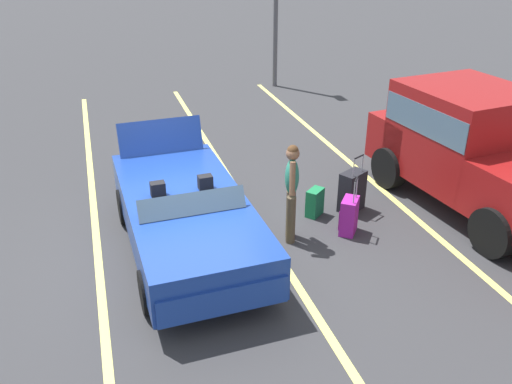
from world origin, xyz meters
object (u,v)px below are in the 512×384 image
convertible_car (189,224)px  suitcase_medium_bright (349,216)px  suitcase_small_carryon (315,203)px  traveler_person (292,188)px  parked_pickup_truck_near (481,150)px  suitcase_large_black (352,191)px

convertible_car → suitcase_medium_bright: 2.67m
suitcase_medium_bright → suitcase_small_carryon: suitcase_medium_bright is taller
suitcase_small_carryon → traveler_person: size_ratio=0.30×
convertible_car → suitcase_small_carryon: convertible_car is taller
suitcase_medium_bright → parked_pickup_truck_near: bearing=-138.3°
suitcase_large_black → suitcase_medium_bright: 0.82m
convertible_car → suitcase_medium_bright: size_ratio=4.17×
suitcase_medium_bright → traveler_person: size_ratio=0.61×
suitcase_medium_bright → traveler_person: traveler_person is taller
convertible_car → suitcase_small_carryon: 2.47m
suitcase_large_black → traveler_person: size_ratio=0.65×
suitcase_large_black → traveler_person: traveler_person is taller
suitcase_large_black → parked_pickup_truck_near: bearing=-132.3°
suitcase_medium_bright → traveler_person: (-0.09, -1.00, 0.62)m
suitcase_large_black → convertible_car: bearing=74.1°
convertible_car → suitcase_large_black: size_ratio=3.92×
convertible_car → suitcase_large_black: convertible_car is taller
suitcase_medium_bright → traveler_person: 1.18m
suitcase_medium_bright → traveler_person: bearing=32.4°
suitcase_small_carryon → parked_pickup_truck_near: size_ratio=0.10×
convertible_car → suitcase_large_black: 3.14m
convertible_car → parked_pickup_truck_near: bearing=89.7°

